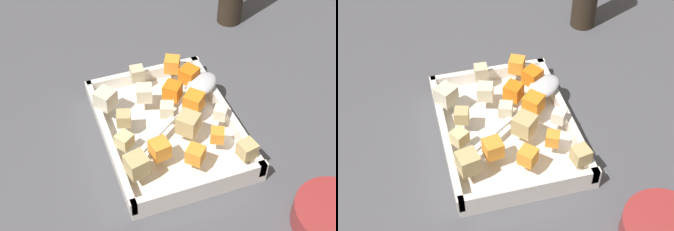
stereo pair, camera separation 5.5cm
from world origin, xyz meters
TOP-DOWN VIEW (x-y plane):
  - ground_plane at (0.00, 0.00)m, footprint 4.00×4.00m
  - baking_dish at (0.02, 0.00)m, footprint 0.30×0.23m
  - carrot_chunk_mid_left at (0.15, -0.05)m, footprint 0.04×0.04m
  - carrot_chunk_front_center at (0.03, -0.05)m, footprint 0.04×0.04m
  - carrot_chunk_center at (-0.05, 0.04)m, footprint 0.03×0.03m
  - carrot_chunk_far_left at (-0.08, -0.01)m, footprint 0.04×0.04m
  - carrot_chunk_rim_edge at (0.07, -0.03)m, footprint 0.04×0.04m
  - carrot_chunk_corner_ne at (-0.05, -0.06)m, footprint 0.03×0.03m
  - carrot_chunk_back_center at (0.10, -0.07)m, footprint 0.04×0.04m
  - potato_chunk_near_right at (0.04, 0.08)m, footprint 0.03×0.03m
  - potato_chunk_heap_top at (0.15, 0.02)m, footprint 0.03×0.03m
  - potato_chunk_mid_right at (0.09, 0.02)m, footprint 0.04×0.04m
  - potato_chunk_corner_se at (-0.02, -0.02)m, footprint 0.05×0.05m
  - potato_chunk_near_left at (-0.10, -0.09)m, footprint 0.03×0.03m
  - potato_chunk_corner_nw at (0.03, -0.00)m, footprint 0.03×0.03m
  - potato_chunk_heap_side at (-0.01, 0.09)m, footprint 0.03×0.03m
  - potato_chunk_under_handle at (-0.07, 0.09)m, footprint 0.04×0.04m
  - parsnip_chunk_far_right at (0.09, 0.10)m, footprint 0.05×0.05m
  - parsnip_chunk_near_spoon at (-0.01, -0.09)m, footprint 0.03×0.03m
  - serving_spoon at (0.07, -0.07)m, footprint 0.18×0.23m
  - small_prep_bowl at (-0.24, -0.17)m, footprint 0.13×0.13m

SIDE VIEW (x-z plane):
  - ground_plane at x=0.00m, z-range 0.00..0.00m
  - baking_dish at x=0.02m, z-range -0.01..0.03m
  - small_prep_bowl at x=-0.24m, z-range 0.00..0.04m
  - serving_spoon at x=0.07m, z-range 0.04..0.06m
  - parsnip_chunk_near_spoon at x=-0.01m, z-range 0.04..0.06m
  - carrot_chunk_corner_ne at x=-0.05m, z-range 0.04..0.06m
  - potato_chunk_corner_nw at x=0.03m, z-range 0.04..0.07m
  - potato_chunk_heap_side at x=-0.01m, z-range 0.04..0.07m
  - potato_chunk_near_right at x=0.04m, z-range 0.04..0.07m
  - potato_chunk_heap_top at x=0.15m, z-range 0.04..0.07m
  - carrot_chunk_far_left at x=-0.08m, z-range 0.04..0.07m
  - potato_chunk_near_left at x=-0.10m, z-range 0.04..0.07m
  - potato_chunk_mid_right at x=0.09m, z-range 0.04..0.07m
  - carrot_chunk_mid_left at x=0.15m, z-range 0.04..0.07m
  - carrot_chunk_center at x=-0.05m, z-range 0.04..0.07m
  - carrot_chunk_rim_edge at x=0.07m, z-range 0.04..0.07m
  - carrot_chunk_back_center at x=0.10m, z-range 0.04..0.07m
  - carrot_chunk_front_center at x=0.03m, z-range 0.04..0.07m
  - parsnip_chunk_far_right at x=0.09m, z-range 0.04..0.07m
  - potato_chunk_under_handle at x=-0.07m, z-range 0.04..0.07m
  - potato_chunk_corner_se at x=-0.02m, z-range 0.04..0.08m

